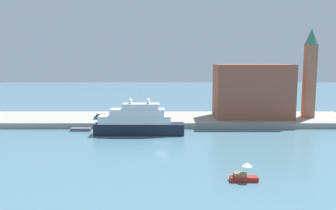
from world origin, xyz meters
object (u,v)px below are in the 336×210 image
harbor_building (251,91)px  large_yacht (137,122)px  work_barge (80,129)px  mooring_bollard (159,121)px  small_motorboat (242,175)px  bell_tower (308,69)px  person_figure (113,120)px  parked_car (100,117)px

harbor_building → large_yacht: bearing=-152.8°
work_barge → mooring_bollard: size_ratio=7.66×
small_motorboat → bell_tower: 59.92m
bell_tower → mooring_bollard: size_ratio=37.87×
small_motorboat → person_figure: person_figure is taller
large_yacht → person_figure: size_ratio=13.98×
person_figure → mooring_bollard: (12.23, -0.54, -0.39)m
harbor_building → small_motorboat: bearing=-104.6°
parked_car → bell_tower: bearing=3.2°
large_yacht → bell_tower: (48.54, 16.82, 12.39)m
person_figure → mooring_bollard: bearing=-2.5°
large_yacht → mooring_bollard: bearing=56.1°
parked_car → work_barge: bearing=-112.0°
harbor_building → mooring_bollard: (-26.70, -8.62, -7.38)m
small_motorboat → parked_car: parked_car is taller
small_motorboat → bell_tower: bearing=59.4°
work_barge → person_figure: size_ratio=3.29×
person_figure → mooring_bollard: 12.25m
large_yacht → work_barge: large_yacht is taller
small_motorboat → person_figure: 49.04m
large_yacht → parked_car: (-11.62, 13.50, -0.97)m
large_yacht → bell_tower: bell_tower is taller
harbor_building → person_figure: (-38.93, -8.07, -7.00)m
large_yacht → work_barge: (-15.27, 4.47, -2.73)m
parked_car → harbor_building: bearing=3.8°
small_motorboat → work_barge: bearing=132.3°
mooring_bollard → small_motorboat: bearing=-71.5°
large_yacht → mooring_bollard: 9.46m
small_motorboat → parked_car: 55.88m
harbor_building → mooring_bollard: size_ratio=31.94×
harbor_building → person_figure: bearing=-168.3°
large_yacht → bell_tower: size_ratio=0.86×
parked_car → small_motorboat: bearing=-56.8°
bell_tower → parked_car: size_ratio=6.28×
harbor_building → person_figure: harbor_building is taller
large_yacht → harbor_building: harbor_building is taller
small_motorboat → bell_tower: size_ratio=0.17×
work_barge → harbor_building: 49.49m
parked_car → person_figure: 6.94m
bell_tower → large_yacht: bearing=-160.9°
work_barge → person_figure: 9.32m
work_barge → harbor_building: bearing=14.2°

